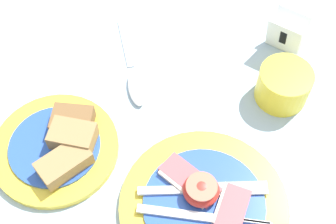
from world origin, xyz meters
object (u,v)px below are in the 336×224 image
bread_plate (60,146)px  teaspoon_by_saucer (133,76)px  breakfast_plate (204,204)px  sugar_cup (284,84)px  number_card (286,34)px

bread_plate → teaspoon_by_saucer: 0.17m
bread_plate → teaspoon_by_saucer: bread_plate is taller
breakfast_plate → teaspoon_by_saucer: (-0.21, 0.14, -0.00)m
breakfast_plate → teaspoon_by_saucer: bearing=145.9°
sugar_cup → number_card: number_card is taller
breakfast_plate → bread_plate: 0.23m
breakfast_plate → number_card: 0.33m
bread_plate → sugar_cup: sugar_cup is taller
number_card → bread_plate: bearing=-119.1°
breakfast_plate → teaspoon_by_saucer: 0.25m
breakfast_plate → number_card: bearing=93.2°
bread_plate → breakfast_plate: bearing=7.4°
teaspoon_by_saucer → breakfast_plate: bearing=13.2°
bread_plate → number_card: size_ratio=2.62×
sugar_cup → teaspoon_by_saucer: size_ratio=0.55×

